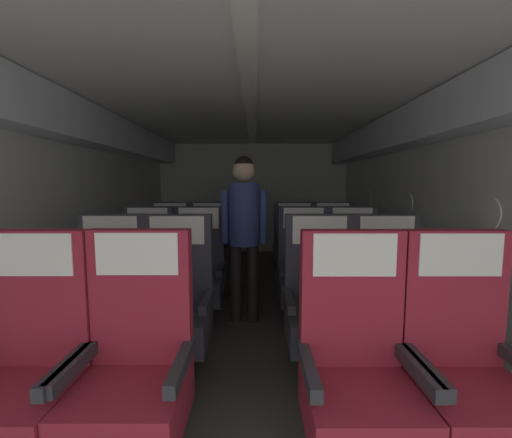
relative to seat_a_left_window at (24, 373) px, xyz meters
name	(u,v)px	position (x,y,z in m)	size (l,w,h in m)	color
ground	(250,321)	(0.99, 1.67, -0.47)	(3.82, 6.98, 0.02)	#3D3833
fuselage_shell	(250,161)	(0.99, 1.95, 1.08)	(3.70, 6.63, 2.13)	silver
seat_a_left_window	(24,373)	(0.00, 0.00, 0.00)	(0.51, 0.49, 1.09)	#38383D
seat_a_left_aisle	(133,371)	(0.48, 0.02, 0.00)	(0.51, 0.49, 1.09)	#38383D
seat_a_right_aisle	(464,373)	(1.99, 0.00, 0.00)	(0.51, 0.49, 1.09)	#38383D
seat_a_right_window	(356,373)	(1.50, -0.01, 0.00)	(0.51, 0.49, 1.09)	#38383D
seat_b_left_window	(107,305)	(0.00, 0.84, 0.00)	(0.51, 0.49, 1.09)	#38383D
seat_b_left_aisle	(175,306)	(0.48, 0.83, 0.00)	(0.51, 0.49, 1.09)	#38383D
seat_b_right_aisle	(388,306)	(1.98, 0.84, 0.00)	(0.51, 0.49, 1.09)	#38383D
seat_b_right_window	(319,306)	(1.50, 0.84, 0.00)	(0.51, 0.49, 1.09)	#38383D
seat_c_left_window	(145,274)	(0.00, 1.67, 0.00)	(0.51, 0.49, 1.09)	#38383D
seat_c_left_aisle	(197,273)	(0.49, 1.69, 0.00)	(0.51, 0.49, 1.09)	#38383D
seat_c_right_aisle	(352,273)	(1.98, 1.69, 0.00)	(0.51, 0.49, 1.09)	#38383D
seat_c_right_window	(303,274)	(1.50, 1.68, 0.00)	(0.51, 0.49, 1.09)	#38383D
seat_d_left_window	(168,255)	(0.00, 2.50, 0.00)	(0.51, 0.49, 1.09)	#38383D
seat_d_left_aisle	(208,255)	(0.47, 2.51, 0.00)	(0.51, 0.49, 1.09)	#38383D
seat_d_right_aisle	(333,255)	(1.98, 2.51, 0.00)	(0.51, 0.49, 1.09)	#38383D
seat_d_right_window	(294,256)	(1.51, 2.49, 0.00)	(0.51, 0.49, 1.09)	#38383D
flight_attendant	(243,221)	(0.93, 1.67, 0.50)	(0.43, 0.28, 1.56)	black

